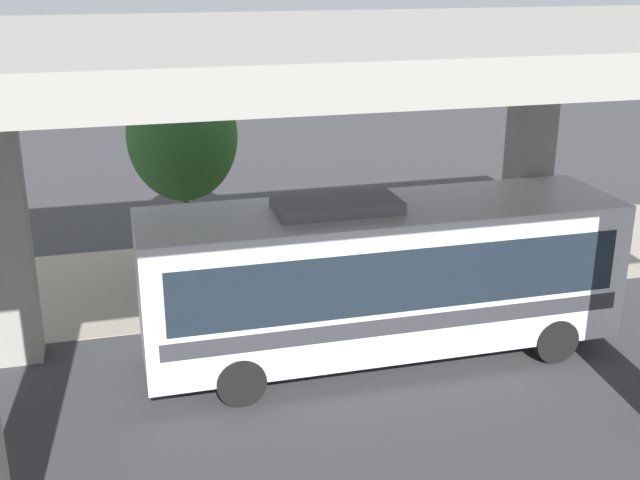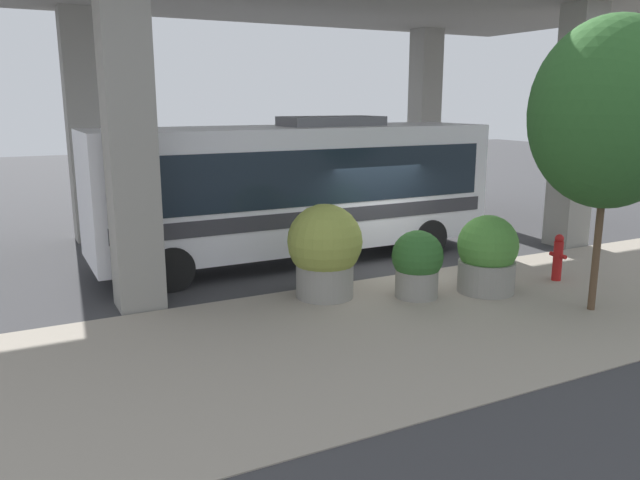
% 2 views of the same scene
% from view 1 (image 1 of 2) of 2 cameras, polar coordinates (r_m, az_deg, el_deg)
% --- Properties ---
extents(ground_plane, '(80.00, 80.00, 0.00)m').
position_cam_1_polar(ground_plane, '(19.90, -2.55, -5.52)').
color(ground_plane, '#38383A').
rests_on(ground_plane, ground).
extents(sidewalk_strip, '(6.00, 40.00, 0.02)m').
position_cam_1_polar(sidewalk_strip, '(22.60, -4.22, -2.39)').
color(sidewalk_strip, gray).
rests_on(sidewalk_strip, ground).
extents(overpass, '(9.40, 20.15, 7.26)m').
position_cam_1_polar(overpass, '(14.31, 0.65, 11.35)').
color(overpass, gray).
rests_on(overpass, ground).
extents(bus, '(2.82, 10.28, 3.70)m').
position_cam_1_polar(bus, '(17.33, 4.42, -2.25)').
color(bus, silver).
rests_on(bus, ground).
extents(fire_hydrant, '(0.44, 0.21, 1.11)m').
position_cam_1_polar(fire_hydrant, '(21.24, -11.48, -2.61)').
color(fire_hydrant, '#B21919').
rests_on(fire_hydrant, ground).
extents(planter_front, '(1.30, 1.30, 1.71)m').
position_cam_1_polar(planter_front, '(21.26, -5.96, -1.51)').
color(planter_front, gray).
rests_on(planter_front, ground).
extents(planter_middle, '(1.58, 1.58, 2.01)m').
position_cam_1_polar(planter_middle, '(20.74, 3.61, -1.39)').
color(planter_middle, gray).
rests_on(planter_middle, ground).
extents(planter_back, '(1.09, 1.09, 1.45)m').
position_cam_1_polar(planter_back, '(21.21, -1.62, -1.72)').
color(planter_back, gray).
rests_on(planter_back, ground).
extents(street_tree_near, '(2.98, 2.98, 5.65)m').
position_cam_1_polar(street_tree_near, '(22.09, -9.77, 7.32)').
color(street_tree_near, brown).
rests_on(street_tree_near, ground).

